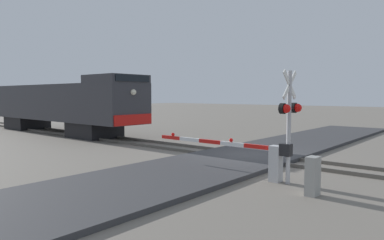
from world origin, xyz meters
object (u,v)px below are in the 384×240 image
object	(u,v)px
crossing_signal	(290,115)
crossing_gate	(256,155)
locomotive	(58,104)
utility_cabinet	(313,176)

from	to	relation	value
crossing_signal	crossing_gate	xyz separation A→B (m)	(0.00, 1.19, -1.44)
crossing_signal	crossing_gate	bearing A→B (deg)	89.77
locomotive	crossing_gate	distance (m)	19.46
crossing_signal	utility_cabinet	bearing A→B (deg)	-126.01
crossing_gate	utility_cabinet	distance (m)	2.45
crossing_gate	utility_cabinet	size ratio (longest dim) A/B	5.15
locomotive	utility_cabinet	distance (m)	21.87
crossing_signal	locomotive	bearing A→B (deg)	80.73
crossing_gate	locomotive	bearing A→B (deg)	80.18
locomotive	crossing_gate	xyz separation A→B (m)	(-3.31, -19.12, -1.38)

